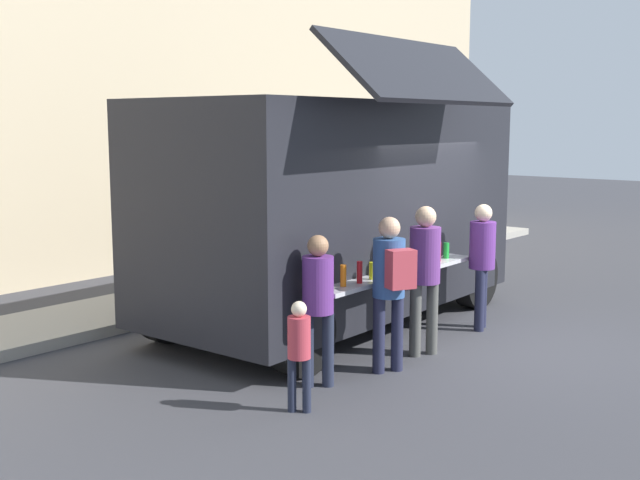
{
  "coord_description": "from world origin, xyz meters",
  "views": [
    {
      "loc": [
        -8.84,
        -4.4,
        2.76
      ],
      "look_at": [
        -1.28,
        1.9,
        1.3
      ],
      "focal_mm": 44.34,
      "sensor_mm": 36.0,
      "label": 1
    }
  ],
  "objects": [
    {
      "name": "customer_mid_with_backpack",
      "position": [
        -1.81,
        0.45,
        1.07
      ],
      "size": [
        0.48,
        0.57,
        1.75
      ],
      "rotation": [
        0.0,
        0.0,
        1.09
      ],
      "color": "#202239",
      "rests_on": "ground"
    },
    {
      "name": "child_near_queue",
      "position": [
        -3.36,
        0.42,
        0.65
      ],
      "size": [
        0.22,
        0.22,
        1.09
      ],
      "rotation": [
        0.0,
        0.0,
        0.58
      ],
      "color": "#1E2335",
      "rests_on": "ground"
    },
    {
      "name": "customer_extra_browsing",
      "position": [
        0.54,
        0.59,
        1.01
      ],
      "size": [
        0.35,
        0.35,
        1.7
      ],
      "rotation": [
        0.0,
        0.0,
        1.92
      ],
      "color": "#1F2139",
      "rests_on": "ground"
    },
    {
      "name": "customer_front_ordering",
      "position": [
        -0.98,
        0.53,
        1.07
      ],
      "size": [
        0.37,
        0.37,
        1.8
      ],
      "rotation": [
        0.0,
        0.0,
        1.14
      ],
      "color": "#494A46",
      "rests_on": "ground"
    },
    {
      "name": "food_truck_main",
      "position": [
        -0.47,
        2.28,
        1.65
      ],
      "size": [
        5.6,
        3.5,
        3.76
      ],
      "rotation": [
        0.0,
        0.0,
        0.03
      ],
      "color": "black",
      "rests_on": "ground"
    },
    {
      "name": "ground_plane",
      "position": [
        0.0,
        0.0,
        0.0
      ],
      "size": [
        60.0,
        60.0,
        0.0
      ],
      "primitive_type": "plane",
      "color": "#38383D"
    },
    {
      "name": "customer_rear_waiting",
      "position": [
        -2.68,
        0.77,
        0.97
      ],
      "size": [
        0.33,
        0.33,
        1.62
      ],
      "rotation": [
        0.0,
        0.0,
        0.8
      ],
      "color": "#202537",
      "rests_on": "ground"
    },
    {
      "name": "trash_bin",
      "position": [
        3.45,
        4.6,
        0.49
      ],
      "size": [
        0.6,
        0.6,
        0.98
      ],
      "primitive_type": "cylinder",
      "color": "#2D5D39",
      "rests_on": "ground"
    }
  ]
}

